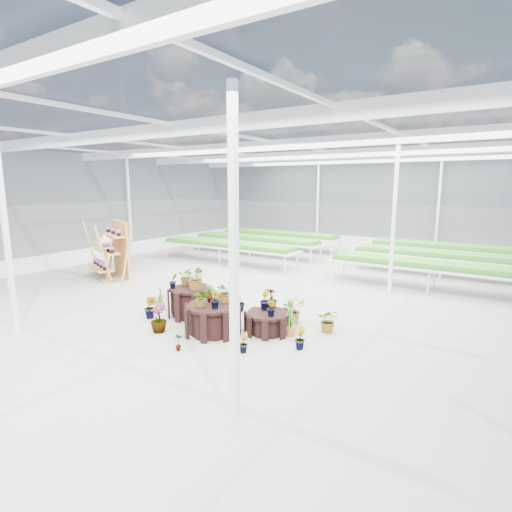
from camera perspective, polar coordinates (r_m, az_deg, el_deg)
The scene contains 10 objects.
ground_plane at distance 10.63m, azimuth -3.33°, elevation -7.60°, with size 24.00×24.00×0.00m, color gray.
greenhouse_shell at distance 10.18m, azimuth -3.46°, elevation 4.56°, with size 18.00×24.00×4.50m, color white, non-canonical shape.
steel_frame at distance 10.18m, azimuth -3.46°, elevation 4.56°, with size 18.00×24.00×4.50m, color silver, non-canonical shape.
nursery_benches at distance 16.72m, azimuth 11.48°, elevation 0.24°, with size 16.00×7.00×0.84m, color silver, non-canonical shape.
plinth_tall at distance 10.11m, azimuth -9.36°, elevation -6.51°, with size 1.07×1.07×0.73m, color black.
plinth_mid at distance 8.94m, azimuth -6.22°, elevation -8.95°, with size 1.22×1.22×0.65m, color black.
plinth_low at distance 8.96m, azimuth 1.70°, elevation -9.48°, with size 1.02×1.02×0.46m, color black.
shelf_rack at distance 14.92m, azimuth -20.34°, elevation 0.87°, with size 1.88×1.00×1.99m, color #B97C35, non-canonical shape.
bird_table at distance 14.33m, azimuth -20.66°, elevation -0.30°, with size 0.38×0.38×1.61m, color tan, non-canonical shape.
nursery_plants at distance 9.54m, azimuth -4.15°, elevation -6.32°, with size 4.80×3.17×1.33m.
Camera 1 is at (6.04, -8.13, 3.24)m, focal length 28.00 mm.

